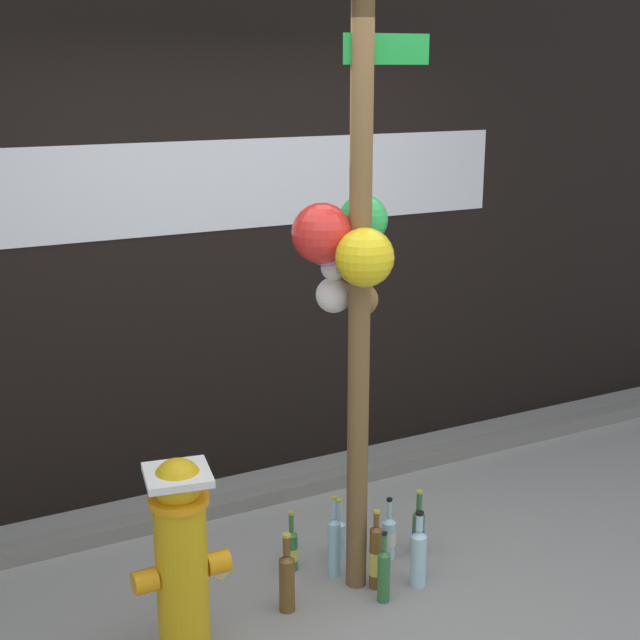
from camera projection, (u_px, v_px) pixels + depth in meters
The scene contains 16 objects.
ground_plane at pixel (393, 633), 3.79m from camera, with size 14.00×14.00×0.00m, color gray.
building_wall at pixel (223, 210), 4.93m from camera, with size 10.00×0.21×3.11m.
curb_strip at pixel (264, 495), 4.92m from camera, with size 8.00×0.12×0.08m, color slate.
memorial_post at pixel (351, 224), 3.72m from camera, with size 0.56×0.49×2.96m.
fire_hydrant at pixel (181, 554), 3.55m from camera, with size 0.40×0.29×0.86m.
bottle_0 at pixel (389, 536), 4.35m from camera, with size 0.07×0.07×0.32m.
bottle_1 at pixel (384, 574), 3.98m from camera, with size 0.06×0.06×0.34m.
bottle_2 at pixel (339, 537), 4.34m from camera, with size 0.06×0.06×0.32m.
bottle_3 at pixel (292, 549), 4.24m from camera, with size 0.06×0.06×0.30m.
bottle_4 at pixel (418, 555), 4.10m from camera, with size 0.08×0.08×0.37m.
bottle_5 at pixel (376, 557), 4.08m from camera, with size 0.06×0.06×0.39m.
bottle_6 at pixel (287, 579), 3.91m from camera, with size 0.07×0.07×0.37m.
bottle_7 at pixel (334, 545), 4.18m from camera, with size 0.06×0.06×0.41m.
bottle_8 at pixel (418, 530), 4.39m from camera, with size 0.06×0.06×0.33m.
litter_0 at pixel (225, 573), 4.23m from camera, with size 0.12×0.04×0.01m, color tan.
litter_2 at pixel (286, 556), 4.39m from camera, with size 0.12×0.05×0.01m, color tan.
Camera 1 is at (-1.80, -2.77, 2.30)m, focal length 50.20 mm.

